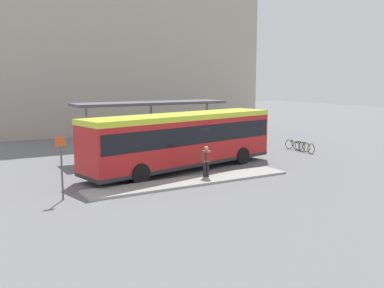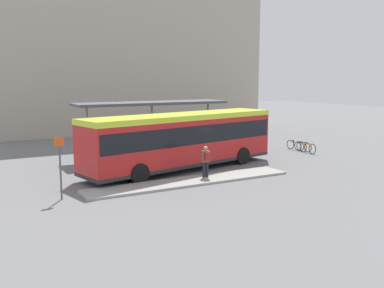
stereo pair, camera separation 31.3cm
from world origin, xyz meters
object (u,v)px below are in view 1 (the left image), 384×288
pedestrian_waiting (207,159)px  platform_sign (62,165)px  bicycle_black (294,145)px  city_bus (183,137)px  potted_planter_near_shelter (203,149)px  bicycle_orange (306,148)px  bicycle_yellow (301,146)px  potted_planter_far_side (94,156)px

pedestrian_waiting → platform_sign: (-7.59, -0.20, 0.48)m
bicycle_black → platform_sign: platform_sign is taller
city_bus → potted_planter_near_shelter: (2.89, 2.54, -1.29)m
city_bus → pedestrian_waiting: size_ratio=7.63×
city_bus → bicycle_black: size_ratio=7.65×
bicycle_orange → platform_sign: size_ratio=0.63×
city_bus → pedestrian_waiting: 2.92m
pedestrian_waiting → platform_sign: platform_sign is taller
city_bus → bicycle_yellow: size_ratio=7.90×
bicycle_orange → bicycle_black: bicycle_orange is taller
potted_planter_near_shelter → potted_planter_far_side: bearing=177.8°
city_bus → platform_sign: size_ratio=4.56×
platform_sign → city_bus: bearing=21.3°
potted_planter_near_shelter → potted_planter_far_side: 7.36m
bicycle_yellow → platform_sign: bearing=97.5°
city_bus → potted_planter_near_shelter: 4.06m
pedestrian_waiting → bicycle_black: size_ratio=1.00×
bicycle_black → potted_planter_near_shelter: bearing=-99.5°
potted_planter_far_side → bicycle_yellow: bearing=-5.3°
bicycle_yellow → potted_planter_near_shelter: size_ratio=1.32×
bicycle_yellow → potted_planter_far_side: potted_planter_far_side is taller
city_bus → bicycle_yellow: (10.79, 1.40, -1.57)m
bicycle_orange → potted_planter_far_side: (-15.01, 2.16, 0.41)m
potted_planter_near_shelter → potted_planter_far_side: (-7.36, 0.28, 0.16)m
bicycle_orange → potted_planter_far_side: 15.17m
potted_planter_far_side → city_bus: bearing=-32.2°
bicycle_orange → bicycle_black: size_ratio=1.06×
pedestrian_waiting → bicycle_yellow: bearing=-66.6°
potted_planter_near_shelter → bicycle_yellow: bearing=-8.2°
bicycle_black → potted_planter_far_side: bearing=-99.2°
bicycle_black → bicycle_yellow: bearing=-2.4°
bicycle_yellow → potted_planter_far_side: bearing=78.8°
bicycle_yellow → platform_sign: platform_sign is taller
bicycle_black → potted_planter_near_shelter: size_ratio=1.37×
pedestrian_waiting → bicycle_yellow: size_ratio=1.04×
pedestrian_waiting → platform_sign: size_ratio=0.60×
bicycle_orange → potted_planter_near_shelter: size_ratio=1.45×
bicycle_yellow → platform_sign: (-18.46, -4.39, 1.21)m
bicycle_orange → potted_planter_near_shelter: bearing=-98.8°
potted_planter_far_side → platform_sign: size_ratio=0.54×
pedestrian_waiting → bicycle_yellow: (10.88, 4.20, -0.73)m
bicycle_orange → city_bus: bearing=-81.5°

